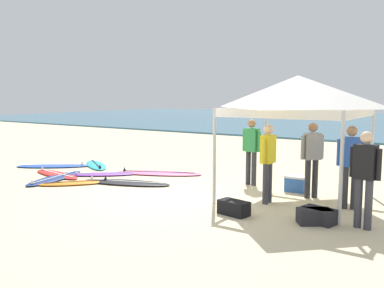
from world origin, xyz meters
TOP-DOWN VIEW (x-y plane):
  - ground_plane at (0.00, 0.00)m, footprint 80.00×80.00m
  - canopy_tent at (2.35, 1.40)m, footprint 2.75×2.75m
  - surfboard_red at (-4.41, 0.18)m, footprint 2.12×0.85m
  - surfboard_pink at (-2.06, 2.00)m, footprint 2.64×1.71m
  - surfboard_black at (-1.93, 0.47)m, footprint 2.52×1.41m
  - surfboard_cyan at (-4.67, 1.95)m, footprint 2.00×1.60m
  - surfboard_blue at (-5.70, 1.03)m, footprint 2.22×1.92m
  - surfboard_purple at (-3.28, 0.98)m, footprint 1.81×1.68m
  - surfboard_orange at (-2.98, -0.30)m, footprint 1.59×1.76m
  - surfboard_navy at (-3.97, -0.21)m, footprint 1.18×2.34m
  - person_yellow at (1.96, 0.76)m, footprint 0.22×0.55m
  - person_green at (0.86, 2.21)m, footprint 0.54×0.28m
  - person_grey at (2.59, 1.76)m, footprint 0.42×0.41m
  - person_blue at (3.54, 1.27)m, footprint 0.54×0.29m
  - person_black at (4.06, 0.09)m, footprint 0.54×0.29m
  - gear_bag_near_tent at (1.80, -0.44)m, footprint 0.65×0.42m
  - gear_bag_by_pole at (3.28, -0.13)m, footprint 0.67×0.61m
  - gear_bag_on_sand at (3.33, -0.02)m, footprint 0.66×0.46m
  - cooler_box at (2.10, 2.14)m, footprint 0.50×0.36m

SIDE VIEW (x-z plane):
  - ground_plane at x=0.00m, z-range 0.00..0.00m
  - surfboard_pink at x=-2.06m, z-range -0.06..0.13m
  - surfboard_black at x=-1.93m, z-range -0.06..0.13m
  - surfboard_blue at x=-5.70m, z-range -0.06..0.13m
  - surfboard_navy at x=-3.97m, z-range -0.06..0.13m
  - surfboard_red at x=-4.41m, z-range -0.06..0.13m
  - surfboard_cyan at x=-4.67m, z-range -0.06..0.13m
  - surfboard_purple at x=-3.28m, z-range -0.06..0.13m
  - surfboard_orange at x=-2.98m, z-range -0.06..0.13m
  - gear_bag_near_tent at x=1.80m, z-range 0.00..0.28m
  - gear_bag_by_pole at x=3.28m, z-range 0.00..0.28m
  - gear_bag_on_sand at x=3.33m, z-range 0.00..0.28m
  - cooler_box at x=2.10m, z-range 0.00..0.39m
  - person_yellow at x=1.96m, z-range 0.13..1.84m
  - person_green at x=0.86m, z-range 0.13..1.84m
  - person_grey at x=2.59m, z-range 0.13..1.84m
  - person_blue at x=3.54m, z-range 0.13..1.84m
  - person_black at x=4.06m, z-range 0.13..1.84m
  - canopy_tent at x=2.35m, z-range 1.01..3.76m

